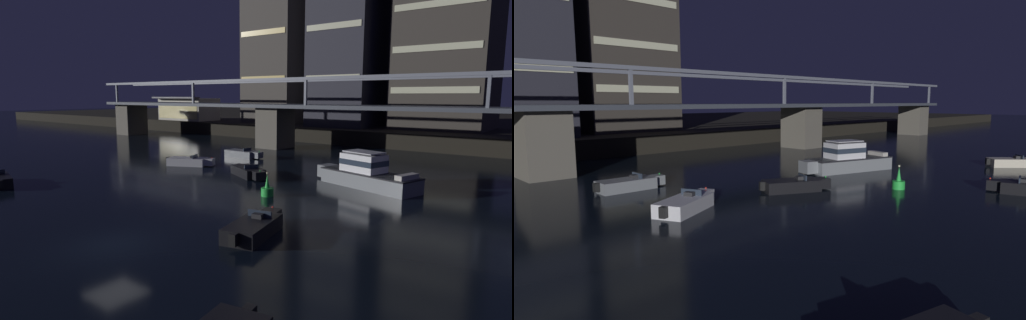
% 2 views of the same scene
% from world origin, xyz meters
% --- Properties ---
extents(ground_plane, '(400.00, 400.00, 0.00)m').
position_xyz_m(ground_plane, '(0.00, 0.00, 0.00)').
color(ground_plane, black).
extents(far_riverbank, '(240.00, 80.00, 2.20)m').
position_xyz_m(far_riverbank, '(0.00, 84.11, 1.10)').
color(far_riverbank, black).
rests_on(far_riverbank, ground).
extents(river_bridge, '(105.04, 6.40, 9.38)m').
position_xyz_m(river_bridge, '(0.00, 36.11, 4.37)').
color(river_bridge, '#605B51').
rests_on(river_bridge, ground).
extents(tower_west_low, '(10.42, 11.61, 40.04)m').
position_xyz_m(tower_west_low, '(-28.41, 54.36, 22.07)').
color(tower_west_low, '#423D38').
rests_on(tower_west_low, far_riverbank).
extents(tower_west_tall, '(9.91, 13.96, 38.77)m').
position_xyz_m(tower_west_tall, '(-13.95, 54.08, 21.43)').
color(tower_west_tall, '#282833').
rests_on(tower_west_tall, far_riverbank).
extents(tower_central, '(12.71, 13.30, 29.13)m').
position_xyz_m(tower_central, '(0.13, 56.50, 16.61)').
color(tower_central, '#38332D').
rests_on(tower_central, far_riverbank).
extents(waterfront_pavilion, '(12.40, 7.40, 4.70)m').
position_xyz_m(waterfront_pavilion, '(-47.03, 48.02, 4.44)').
color(waterfront_pavilion, '#B2AD9E').
rests_on(waterfront_pavilion, far_riverbank).
extents(cabin_cruiser_near_left, '(9.35, 4.84, 2.79)m').
position_xyz_m(cabin_cruiser_near_left, '(4.00, 20.02, 1.05)').
color(cabin_cruiser_near_left, gray).
rests_on(cabin_cruiser_near_left, ground).
extents(speedboat_mid_left, '(5.20, 1.85, 1.16)m').
position_xyz_m(speedboat_mid_left, '(-13.99, 26.24, 0.41)').
color(speedboat_mid_left, gray).
rests_on(speedboat_mid_left, ground).
extents(speedboat_mid_right, '(4.93, 3.43, 1.16)m').
position_xyz_m(speedboat_mid_right, '(-6.00, 17.57, 0.41)').
color(speedboat_mid_right, black).
rests_on(speedboat_mid_right, ground).
extents(speedboat_far_left, '(2.69, 5.20, 1.16)m').
position_xyz_m(speedboat_far_left, '(4.42, 5.40, 0.41)').
color(speedboat_far_left, black).
rests_on(speedboat_far_left, ground).
extents(speedboat_far_center, '(4.97, 3.34, 1.16)m').
position_xyz_m(speedboat_far_center, '(-14.55, 18.31, 0.41)').
color(speedboat_far_center, silver).
rests_on(speedboat_far_center, ground).
extents(channel_buoy, '(0.90, 0.90, 1.76)m').
position_xyz_m(channel_buoy, '(-0.20, 12.64, 0.48)').
color(channel_buoy, green).
rests_on(channel_buoy, ground).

